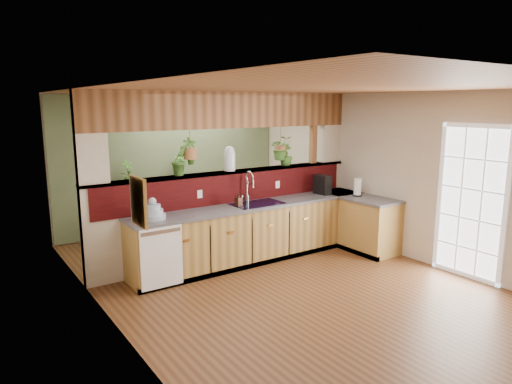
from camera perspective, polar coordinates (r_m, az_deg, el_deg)
ground at (r=6.43m, az=3.33°, el=-11.14°), size 4.60×7.00×0.01m
ceiling at (r=5.97m, az=3.61°, el=12.70°), size 4.60×7.00×0.01m
wall_back at (r=9.05m, az=-10.29°, el=3.67°), size 4.60×0.02×2.60m
wall_left at (r=5.02m, az=-17.76°, el=-2.41°), size 0.02×7.00×2.60m
wall_right at (r=7.68m, az=17.16°, el=2.09°), size 0.02×7.00×2.60m
pass_through_partition at (r=7.19m, az=-2.96°, el=1.12°), size 4.60×0.21×2.60m
pass_through_ledge at (r=7.15m, az=-3.18°, el=2.51°), size 4.60×0.21×0.04m
header_beam at (r=7.08m, az=-3.27°, el=10.19°), size 4.60×0.15×0.55m
sage_backwall at (r=9.03m, az=-10.23°, el=3.66°), size 4.55×0.02×2.55m
countertop at (r=7.43m, az=4.38°, el=-4.46°), size 4.14×1.52×0.90m
dishwasher at (r=6.11m, az=-11.71°, el=-7.98°), size 0.58×0.03×0.82m
navy_sink at (r=7.08m, az=0.17°, el=-2.08°), size 0.82×0.50×0.18m
french_door at (r=6.98m, az=25.24°, el=-1.40°), size 0.06×1.02×2.16m
framed_print at (r=4.23m, az=-14.44°, el=-1.18°), size 0.04×0.35×0.45m
faucet at (r=7.10m, az=-0.96°, el=0.80°), size 0.22×0.22×0.50m
dish_stack at (r=6.24m, az=-12.78°, el=-2.52°), size 0.34×0.34×0.30m
soap_dispenser at (r=6.88m, az=-2.18°, el=-0.96°), size 0.10×0.10×0.20m
coffee_maker at (r=7.87m, az=8.35°, el=0.82°), size 0.17×0.29×0.33m
paper_towel at (r=7.82m, az=12.58°, el=0.56°), size 0.15×0.15×0.31m
glass_jar at (r=7.12m, az=-3.31°, el=4.20°), size 0.17×0.17×0.39m
ledge_plant_left at (r=6.72m, az=-9.47°, el=4.00°), size 0.26×0.21×0.46m
ledge_plant_right at (r=7.74m, az=3.76°, el=4.74°), size 0.27×0.27×0.39m
hanging_plant_a at (r=6.77m, az=-8.25°, el=6.18°), size 0.21×0.19×0.53m
hanging_plant_b at (r=7.65m, az=3.11°, el=6.81°), size 0.44×0.41×0.52m
shelving_console at (r=8.77m, az=-12.38°, el=-1.95°), size 1.56×0.62×1.01m
shelf_plant_a at (r=8.47m, az=-15.76°, el=2.42°), size 0.26×0.21×0.43m
shelf_plant_b at (r=8.84m, az=-9.56°, el=3.04°), size 0.28×0.28×0.44m
floor_plant at (r=8.46m, az=-1.18°, el=-3.27°), size 0.69×0.62×0.68m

